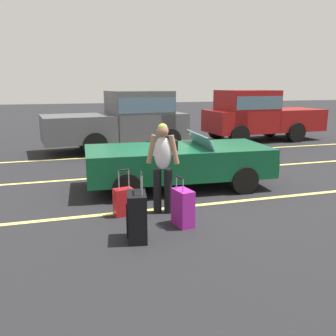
% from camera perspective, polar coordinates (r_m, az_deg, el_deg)
% --- Properties ---
extents(ground_plane, '(80.00, 80.00, 0.00)m').
position_cam_1_polar(ground_plane, '(8.32, 1.54, -3.03)').
color(ground_plane, black).
extents(lot_line_near, '(18.00, 0.12, 0.01)m').
position_cam_1_polar(lot_line_near, '(7.11, 4.95, -5.91)').
color(lot_line_near, '#EAE066').
rests_on(lot_line_near, ground_plane).
extents(lot_line_mid, '(18.00, 0.12, 0.01)m').
position_cam_1_polar(lot_line_mid, '(9.57, -0.98, -0.88)').
color(lot_line_mid, '#EAE066').
rests_on(lot_line_mid, ground_plane).
extents(lot_line_far, '(18.00, 0.12, 0.01)m').
position_cam_1_polar(lot_line_far, '(12.13, -4.43, 2.07)').
color(lot_line_far, '#EAE066').
rests_on(lot_line_far, ground_plane).
extents(convertible_car, '(4.23, 2.02, 1.24)m').
position_cam_1_polar(convertible_car, '(8.23, 2.97, 1.01)').
color(convertible_car, '#0F4C2D').
rests_on(convertible_car, ground_plane).
extents(suitcase_large_black, '(0.36, 0.52, 1.06)m').
position_cam_1_polar(suitcase_large_black, '(5.47, -5.01, -7.73)').
color(suitcase_large_black, black).
rests_on(suitcase_large_black, ground_plane).
extents(suitcase_medium_bright, '(0.32, 0.44, 0.86)m').
position_cam_1_polar(suitcase_medium_bright, '(6.01, 2.43, -6.33)').
color(suitcase_medium_bright, '#991E8C').
rests_on(suitcase_medium_bright, ground_plane).
extents(suitcase_small_carryon, '(0.37, 0.26, 0.87)m').
position_cam_1_polar(suitcase_small_carryon, '(6.53, -7.11, -5.35)').
color(suitcase_small_carryon, red).
rests_on(suitcase_small_carryon, ground_plane).
extents(traveler_person, '(0.59, 0.33, 1.65)m').
position_cam_1_polar(traveler_person, '(6.44, -0.85, 0.73)').
color(traveler_person, black).
rests_on(traveler_person, ground_plane).
extents(parked_pickup_truck_near, '(5.10, 2.28, 2.10)m').
position_cam_1_polar(parked_pickup_truck_near, '(15.58, 13.82, 8.28)').
color(parked_pickup_truck_near, maroon).
rests_on(parked_pickup_truck_near, ground_plane).
extents(parked_pickup_truck_far, '(5.19, 2.52, 2.10)m').
position_cam_1_polar(parked_pickup_truck_far, '(13.11, -6.63, 7.73)').
color(parked_pickup_truck_far, '#4C4C51').
rests_on(parked_pickup_truck_far, ground_plane).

